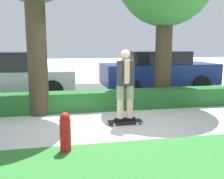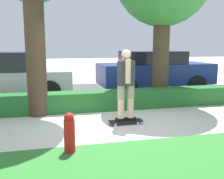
% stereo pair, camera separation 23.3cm
% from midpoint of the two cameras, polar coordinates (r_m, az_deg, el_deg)
% --- Properties ---
extents(ground_plane, '(60.00, 60.00, 0.00)m').
position_cam_midpoint_polar(ground_plane, '(6.04, -1.07, -8.01)').
color(ground_plane, beige).
extents(street_asphalt, '(12.23, 5.00, 0.01)m').
position_cam_midpoint_polar(street_asphalt, '(10.07, -6.21, -0.83)').
color(street_asphalt, '#474749').
rests_on(street_asphalt, ground_plane).
extents(hedge_row, '(12.23, 0.60, 0.54)m').
position_cam_midpoint_polar(hedge_row, '(7.49, -3.71, -2.41)').
color(hedge_row, '#236028').
rests_on(hedge_row, ground_plane).
extents(skateboard, '(0.80, 0.24, 0.08)m').
position_cam_midpoint_polar(skateboard, '(6.19, 1.90, -6.91)').
color(skateboard, black).
rests_on(skateboard, ground_plane).
extents(skater_person, '(0.49, 0.42, 1.65)m').
position_cam_midpoint_polar(skater_person, '(6.00, 1.94, 1.31)').
color(skater_person, black).
rests_on(skater_person, skateboard).
extents(parked_car_front, '(3.92, 1.89, 1.60)m').
position_cam_midpoint_polar(parked_car_front, '(9.54, -21.76, 2.98)').
color(parked_car_front, '#B7B7BC').
rests_on(parked_car_front, ground_plane).
extents(parked_car_middle, '(4.38, 1.85, 1.60)m').
position_cam_midpoint_polar(parked_car_middle, '(10.22, 8.56, 4.07)').
color(parked_car_middle, navy).
rests_on(parked_car_middle, ground_plane).
extents(fire_hydrant, '(0.19, 0.31, 0.70)m').
position_cam_midpoint_polar(fire_hydrant, '(4.63, -10.70, -9.20)').
color(fire_hydrant, red).
rests_on(fire_hydrant, ground_plane).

